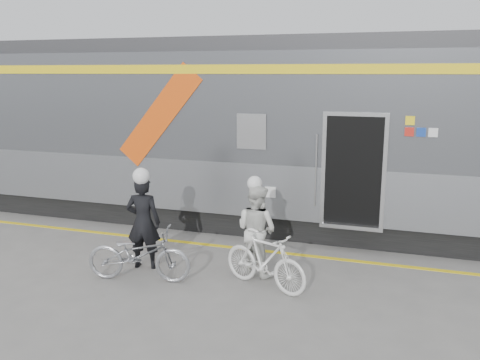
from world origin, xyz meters
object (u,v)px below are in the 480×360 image
at_px(bicycle_left, 139,254).
at_px(woman, 257,230).
at_px(man, 143,222).
at_px(bicycle_right, 265,260).

bearing_deg(bicycle_left, woman, -73.47).
bearing_deg(man, woman, 179.55).
xyz_separation_m(man, bicycle_left, (0.20, -0.55, -0.37)).
relative_size(man, bicycle_right, 1.05).
distance_m(bicycle_left, woman, 2.00).
xyz_separation_m(bicycle_left, bicycle_right, (2.06, 0.35, 0.02)).
xyz_separation_m(man, woman, (1.96, 0.35, -0.05)).
bearing_deg(woman, man, 32.38).
bearing_deg(bicycle_left, man, 9.35).
height_order(man, bicycle_left, man).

